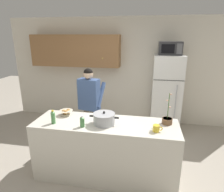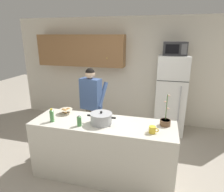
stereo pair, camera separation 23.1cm
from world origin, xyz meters
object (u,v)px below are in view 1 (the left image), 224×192
(bread_bowl, at_px, (66,112))
(bottle_mid_counter, at_px, (82,121))
(cooking_pot, at_px, (104,119))
(coffee_mug, at_px, (156,128))
(potted_orchid, at_px, (167,120))
(bottle_near_edge, at_px, (53,117))
(refrigerator, at_px, (166,94))
(microwave, at_px, (170,48))
(person_near_pot, at_px, (89,99))

(bread_bowl, relative_size, bottle_mid_counter, 1.30)
(cooking_pot, relative_size, coffee_mug, 3.32)
(potted_orchid, bearing_deg, cooking_pot, -169.08)
(bottle_near_edge, bearing_deg, refrigerator, 48.67)
(bottle_near_edge, relative_size, potted_orchid, 0.44)
(microwave, height_order, potted_orchid, microwave)
(bread_bowl, bearing_deg, person_near_pot, 76.23)
(refrigerator, xyz_separation_m, coffee_mug, (-0.28, -1.99, 0.09))
(cooking_pot, distance_m, coffee_mug, 0.76)
(microwave, xyz_separation_m, potted_orchid, (-0.12, -1.69, -0.92))
(microwave, distance_m, bread_bowl, 2.56)
(bread_bowl, bearing_deg, cooking_pot, -17.02)
(cooking_pot, relative_size, bread_bowl, 1.99)
(microwave, height_order, person_near_pot, microwave)
(person_near_pot, xyz_separation_m, bottle_mid_counter, (0.22, -1.08, 0.02))
(cooking_pot, xyz_separation_m, bread_bowl, (-0.68, 0.21, -0.03))
(bread_bowl, bearing_deg, bottle_near_edge, -99.78)
(microwave, bearing_deg, bottle_near_edge, -131.64)
(refrigerator, relative_size, bottle_mid_counter, 10.50)
(cooking_pot, height_order, potted_orchid, potted_orchid)
(person_near_pot, xyz_separation_m, bottle_near_edge, (-0.23, -1.05, 0.04))
(coffee_mug, bearing_deg, bottle_near_edge, -179.40)
(potted_orchid, bearing_deg, bread_bowl, 178.81)
(bread_bowl, bearing_deg, refrigerator, 44.46)
(bottle_mid_counter, bearing_deg, microwave, 56.99)
(potted_orchid, bearing_deg, coffee_mug, -119.89)
(coffee_mug, xyz_separation_m, bottle_mid_counter, (-1.03, -0.05, 0.03))
(person_near_pot, relative_size, bottle_mid_counter, 9.40)
(bottle_near_edge, bearing_deg, person_near_pot, 77.48)
(refrigerator, bearing_deg, potted_orchid, -93.99)
(refrigerator, height_order, microwave, microwave)
(person_near_pot, distance_m, bottle_mid_counter, 1.10)
(person_near_pot, relative_size, coffee_mug, 12.07)
(refrigerator, bearing_deg, bottle_mid_counter, -122.73)
(refrigerator, relative_size, person_near_pot, 1.12)
(cooking_pot, distance_m, bottle_near_edge, 0.75)
(bread_bowl, height_order, bottle_near_edge, bottle_near_edge)
(refrigerator, xyz_separation_m, bread_bowl, (-1.71, -1.68, 0.09))
(refrigerator, relative_size, bottle_near_edge, 8.50)
(refrigerator, distance_m, bottle_near_edge, 2.68)
(bread_bowl, relative_size, potted_orchid, 0.47)
(bottle_mid_counter, relative_size, potted_orchid, 0.36)
(microwave, bearing_deg, bread_bowl, -135.91)
(microwave, bearing_deg, bottle_mid_counter, -123.01)
(person_near_pot, bearing_deg, bottle_mid_counter, -78.34)
(cooking_pot, bearing_deg, refrigerator, 61.39)
(bread_bowl, distance_m, potted_orchid, 1.59)
(person_near_pot, bearing_deg, microwave, 31.48)
(refrigerator, relative_size, cooking_pot, 4.06)
(microwave, distance_m, bottle_mid_counter, 2.57)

